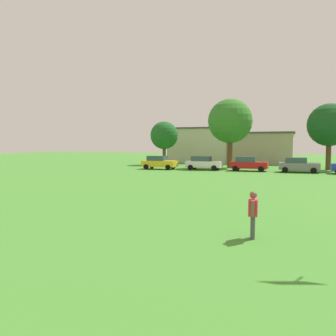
{
  "coord_description": "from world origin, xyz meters",
  "views": [
    {
      "loc": [
        6.34,
        0.08,
        3.29
      ],
      "look_at": [
        2.63,
        9.94,
        2.53
      ],
      "focal_mm": 37.44,
      "sensor_mm": 36.0,
      "label": 1
    }
  ],
  "objects_px": {
    "adult_bystander": "(253,210)",
    "tree_center_left": "(329,125)",
    "tree_left": "(230,121)",
    "parked_car_white_1": "(203,163)",
    "tree_far_left": "(164,135)",
    "parked_car_yellow_0": "(159,162)",
    "parked_car_red_2": "(248,164)",
    "parked_car_gray_3": "(298,165)"
  },
  "relations": [
    {
      "from": "parked_car_yellow_0",
      "to": "tree_left",
      "type": "relative_size",
      "value": 0.47
    },
    {
      "from": "tree_far_left",
      "to": "tree_left",
      "type": "bearing_deg",
      "value": -15.88
    },
    {
      "from": "tree_far_left",
      "to": "tree_left",
      "type": "height_order",
      "value": "tree_left"
    },
    {
      "from": "adult_bystander",
      "to": "tree_far_left",
      "type": "bearing_deg",
      "value": -158.89
    },
    {
      "from": "parked_car_red_2",
      "to": "parked_car_white_1",
      "type": "bearing_deg",
      "value": -177.48
    },
    {
      "from": "parked_car_red_2",
      "to": "tree_far_left",
      "type": "relative_size",
      "value": 0.66
    },
    {
      "from": "parked_car_yellow_0",
      "to": "parked_car_red_2",
      "type": "xyz_separation_m",
      "value": [
        10.91,
        1.06,
        0.0
      ]
    },
    {
      "from": "parked_car_red_2",
      "to": "parked_car_gray_3",
      "type": "bearing_deg",
      "value": -1.46
    },
    {
      "from": "parked_car_gray_3",
      "to": "parked_car_yellow_0",
      "type": "bearing_deg",
      "value": -176.79
    },
    {
      "from": "parked_car_yellow_0",
      "to": "parked_car_red_2",
      "type": "height_order",
      "value": "same"
    },
    {
      "from": "adult_bystander",
      "to": "tree_left",
      "type": "bearing_deg",
      "value": -172.43
    },
    {
      "from": "parked_car_yellow_0",
      "to": "tree_center_left",
      "type": "distance_m",
      "value": 21.3
    },
    {
      "from": "parked_car_gray_3",
      "to": "tree_left",
      "type": "distance_m",
      "value": 11.28
    },
    {
      "from": "tree_far_left",
      "to": "tree_center_left",
      "type": "distance_m",
      "value": 22.76
    },
    {
      "from": "tree_far_left",
      "to": "tree_left",
      "type": "distance_m",
      "value": 11.12
    },
    {
      "from": "parked_car_gray_3",
      "to": "tree_far_left",
      "type": "height_order",
      "value": "tree_far_left"
    },
    {
      "from": "parked_car_gray_3",
      "to": "tree_left",
      "type": "height_order",
      "value": "tree_left"
    },
    {
      "from": "parked_car_red_2",
      "to": "parked_car_yellow_0",
      "type": "bearing_deg",
      "value": -174.44
    },
    {
      "from": "parked_car_red_2",
      "to": "tree_far_left",
      "type": "xyz_separation_m",
      "value": [
        -13.65,
        7.8,
        3.57
      ]
    },
    {
      "from": "adult_bystander",
      "to": "tree_far_left",
      "type": "relative_size",
      "value": 0.25
    },
    {
      "from": "parked_car_gray_3",
      "to": "tree_far_left",
      "type": "xyz_separation_m",
      "value": [
        -19.19,
        7.94,
        3.57
      ]
    },
    {
      "from": "tree_left",
      "to": "parked_car_gray_3",
      "type": "bearing_deg",
      "value": -29.77
    },
    {
      "from": "parked_car_gray_3",
      "to": "tree_far_left",
      "type": "distance_m",
      "value": 21.08
    },
    {
      "from": "adult_bystander",
      "to": "tree_left",
      "type": "relative_size",
      "value": 0.18
    },
    {
      "from": "tree_left",
      "to": "parked_car_white_1",
      "type": "bearing_deg",
      "value": -114.4
    },
    {
      "from": "parked_car_red_2",
      "to": "tree_far_left",
      "type": "bearing_deg",
      "value": 150.25
    },
    {
      "from": "tree_center_left",
      "to": "tree_far_left",
      "type": "bearing_deg",
      "value": 173.31
    },
    {
      "from": "tree_far_left",
      "to": "tree_center_left",
      "type": "relative_size",
      "value": 0.81
    },
    {
      "from": "tree_left",
      "to": "tree_center_left",
      "type": "height_order",
      "value": "tree_left"
    },
    {
      "from": "adult_bystander",
      "to": "tree_left",
      "type": "xyz_separation_m",
      "value": [
        -7.28,
        34.42,
        5.19
      ]
    },
    {
      "from": "parked_car_yellow_0",
      "to": "parked_car_white_1",
      "type": "relative_size",
      "value": 1.0
    },
    {
      "from": "tree_far_left",
      "to": "tree_left",
      "type": "xyz_separation_m",
      "value": [
        10.56,
        -3.0,
        1.74
      ]
    },
    {
      "from": "parked_car_yellow_0",
      "to": "parked_car_red_2",
      "type": "bearing_deg",
      "value": 5.56
    },
    {
      "from": "parked_car_yellow_0",
      "to": "parked_car_white_1",
      "type": "xyz_separation_m",
      "value": [
        5.53,
        0.83,
        0.0
      ]
    },
    {
      "from": "parked_car_yellow_0",
      "to": "parked_car_red_2",
      "type": "relative_size",
      "value": 1.0
    },
    {
      "from": "adult_bystander",
      "to": "tree_center_left",
      "type": "relative_size",
      "value": 0.2
    },
    {
      "from": "parked_car_yellow_0",
      "to": "tree_left",
      "type": "bearing_deg",
      "value": 36.87
    },
    {
      "from": "parked_car_white_1",
      "to": "parked_car_gray_3",
      "type": "relative_size",
      "value": 1.0
    },
    {
      "from": "parked_car_yellow_0",
      "to": "tree_far_left",
      "type": "relative_size",
      "value": 0.66
    },
    {
      "from": "parked_car_gray_3",
      "to": "tree_left",
      "type": "bearing_deg",
      "value": 150.23
    },
    {
      "from": "tree_far_left",
      "to": "tree_center_left",
      "type": "xyz_separation_m",
      "value": [
        22.58,
        -2.65,
        1.04
      ]
    },
    {
      "from": "parked_car_yellow_0",
      "to": "tree_left",
      "type": "height_order",
      "value": "tree_left"
    }
  ]
}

